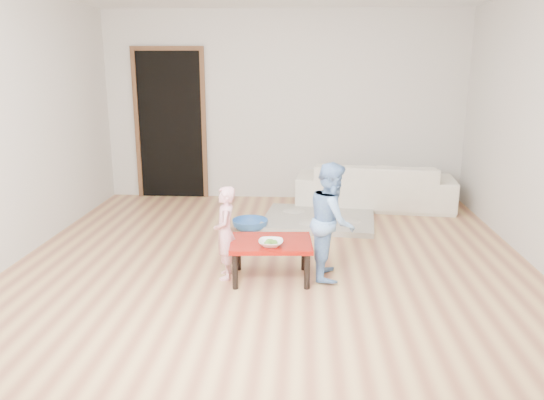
# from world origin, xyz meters

# --- Properties ---
(floor) EXTENTS (5.00, 5.00, 0.01)m
(floor) POSITION_xyz_m (0.00, 0.00, 0.00)
(floor) COLOR #A26345
(floor) RESTS_ON ground
(back_wall) EXTENTS (5.00, 0.02, 2.60)m
(back_wall) POSITION_xyz_m (0.00, 2.50, 1.30)
(back_wall) COLOR beige
(back_wall) RESTS_ON floor
(left_wall) EXTENTS (0.02, 5.00, 2.60)m
(left_wall) POSITION_xyz_m (-2.50, 0.00, 1.30)
(left_wall) COLOR beige
(left_wall) RESTS_ON floor
(doorway) EXTENTS (1.02, 0.08, 2.11)m
(doorway) POSITION_xyz_m (-1.60, 2.48, 1.02)
(doorway) COLOR brown
(doorway) RESTS_ON back_wall
(sofa) EXTENTS (2.13, 1.01, 0.60)m
(sofa) POSITION_xyz_m (1.24, 2.05, 0.30)
(sofa) COLOR white
(sofa) RESTS_ON floor
(cushion) EXTENTS (0.50, 0.46, 0.12)m
(cushion) POSITION_xyz_m (0.77, 1.93, 0.45)
(cushion) COLOR orange
(cushion) RESTS_ON sofa
(red_table) EXTENTS (0.75, 0.58, 0.36)m
(red_table) POSITION_xyz_m (0.01, -0.52, 0.18)
(red_table) COLOR maroon
(red_table) RESTS_ON floor
(bowl) EXTENTS (0.21, 0.21, 0.05)m
(bowl) POSITION_xyz_m (0.02, -0.65, 0.38)
(bowl) COLOR white
(bowl) RESTS_ON red_table
(broccoli) EXTENTS (0.12, 0.12, 0.06)m
(broccoli) POSITION_xyz_m (0.02, -0.65, 0.39)
(broccoli) COLOR #2D5919
(broccoli) RESTS_ON red_table
(child_pink) EXTENTS (0.24, 0.33, 0.84)m
(child_pink) POSITION_xyz_m (-0.40, -0.50, 0.42)
(child_pink) COLOR #F46F84
(child_pink) RESTS_ON floor
(child_blue) EXTENTS (0.41, 0.52, 1.05)m
(child_blue) POSITION_xyz_m (0.55, -0.41, 0.52)
(child_blue) COLOR #5F88DD
(child_blue) RESTS_ON floor
(basin) EXTENTS (0.41, 0.41, 0.13)m
(basin) POSITION_xyz_m (-0.32, 0.89, 0.06)
(basin) COLOR #3168BA
(basin) RESTS_ON floor
(blanket) EXTENTS (1.43, 1.24, 0.07)m
(blanket) POSITION_xyz_m (0.48, 1.27, 0.03)
(blanket) COLOR #BBB3A5
(blanket) RESTS_ON floor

